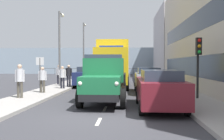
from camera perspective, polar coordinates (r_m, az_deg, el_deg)
ground_plane at (r=22.02m, az=1.10°, el=-3.66°), size 80.00×80.00×0.00m
sidewalk_left at (r=22.27m, az=12.72°, el=-3.45°), size 2.29×42.20×0.15m
sidewalk_right at (r=22.66m, az=-10.32°, el=-3.35°), size 2.29×42.20×0.15m
road_centreline_markings at (r=21.12m, az=0.99°, el=-3.87°), size 0.12×38.26×0.01m
building_far_block at (r=38.67m, az=17.00°, el=5.97°), size 8.41×12.56×10.06m
sea_horizon at (r=46.02m, az=2.46°, el=2.17°), size 80.00×0.80×5.00m
seawall_railing at (r=42.43m, az=2.35°, el=0.09°), size 28.08×0.08×1.20m
truck_vintage_green at (r=12.03m, az=-1.88°, el=-2.37°), size 2.17×5.64×2.43m
lorry_cargo_yellow at (r=20.44m, az=0.37°, el=1.76°), size 2.58×8.20×3.87m
car_maroon_kerbside_near at (r=10.77m, az=11.16°, el=-4.36°), size 1.92×4.47×1.72m
car_silver_kerbside_1 at (r=16.58m, az=8.52°, el=-2.29°), size 1.77×3.93×1.72m
car_navy_oppositeside_0 at (r=20.70m, az=-5.71°, el=-1.52°), size 1.98×3.93×1.72m
car_red_oppositeside_1 at (r=25.83m, az=-3.82°, el=-0.90°), size 1.83×4.24×1.72m
car_grey_oppositeside_2 at (r=31.90m, az=-2.39°, el=-0.43°), size 1.91×4.03×1.72m
pedestrian_couple_a at (r=13.89m, az=-20.95°, el=-1.77°), size 0.53×0.34×1.81m
pedestrian_by_lamp at (r=15.93m, az=-16.09°, el=-1.72°), size 0.53×0.34×1.63m
pedestrian_with_bag at (r=18.28m, az=-11.63°, el=-1.24°), size 0.53×0.34×1.65m
pedestrian_in_dark_coat at (r=19.60m, az=-10.19°, el=-0.89°), size 0.53×0.34×1.73m
pedestrian_near_railing at (r=21.82m, az=-12.44°, el=-0.68°), size 0.53×0.34×1.72m
traffic_light_near at (r=13.50m, az=19.72°, el=3.47°), size 0.28×0.41×3.20m
lamp_post_promenade at (r=20.71m, az=-12.18°, el=6.63°), size 0.32×1.14×6.17m
lamp_post_far at (r=29.70m, az=-6.66°, el=5.74°), size 0.32×1.14×6.80m
street_sign at (r=16.08m, az=-16.64°, el=0.36°), size 0.50×0.07×2.25m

